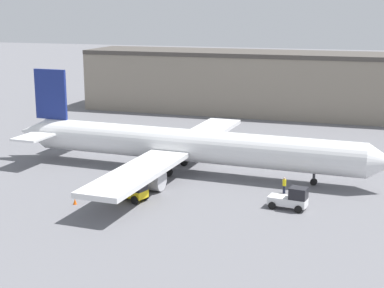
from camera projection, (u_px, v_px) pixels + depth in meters
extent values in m
plane|color=slate|center=(192.00, 172.00, 64.85)|extent=(400.00, 400.00, 0.00)
cube|color=gray|center=(303.00, 86.00, 97.72)|extent=(75.09, 11.79, 9.78)
cube|color=#47423D|center=(305.00, 55.00, 96.53)|extent=(75.09, 12.02, 0.70)
cylinder|color=silver|center=(192.00, 146.00, 64.15)|extent=(37.19, 5.47, 3.56)
cone|color=silver|center=(383.00, 162.00, 57.30)|extent=(3.02, 3.63, 3.49)
cone|color=silver|center=(34.00, 132.00, 71.19)|extent=(4.09, 3.58, 3.38)
cube|color=silver|center=(206.00, 132.00, 73.99)|extent=(5.17, 16.53, 0.50)
cube|color=silver|center=(137.00, 173.00, 55.87)|extent=(5.17, 16.53, 0.50)
cylinder|color=#B7B7BC|center=(199.00, 146.00, 72.04)|extent=(3.23, 2.48, 2.32)
cylinder|color=#B7B7BC|center=(148.00, 178.00, 58.38)|extent=(3.23, 2.48, 2.32)
cube|color=navy|center=(51.00, 94.00, 69.20)|extent=(4.14, 0.57, 5.89)
cube|color=silver|center=(70.00, 125.00, 73.76)|extent=(3.42, 4.43, 0.24)
cube|color=silver|center=(33.00, 137.00, 66.63)|extent=(3.42, 4.43, 0.24)
cylinder|color=#38383D|center=(314.00, 179.00, 60.12)|extent=(0.28, 0.28, 1.27)
cylinder|color=black|center=(314.00, 182.00, 60.18)|extent=(0.72, 0.39, 0.70)
cylinder|color=#38383D|center=(168.00, 171.00, 63.23)|extent=(0.28, 0.28, 1.27)
cylinder|color=black|center=(168.00, 172.00, 63.28)|extent=(0.92, 0.40, 0.90)
cylinder|color=#38383D|center=(184.00, 160.00, 67.45)|extent=(0.28, 0.28, 1.27)
cylinder|color=black|center=(184.00, 162.00, 67.49)|extent=(0.92, 0.40, 0.90)
cylinder|color=#1E2338|center=(284.00, 189.00, 57.55)|extent=(0.26, 0.26, 0.78)
cylinder|color=yellow|center=(284.00, 183.00, 57.39)|extent=(0.36, 0.36, 0.61)
sphere|color=tan|center=(284.00, 179.00, 57.29)|extent=(0.23, 0.23, 0.23)
cube|color=silver|center=(288.00, 201.00, 53.10)|extent=(3.62, 1.90, 0.73)
cube|color=black|center=(298.00, 193.00, 52.50)|extent=(1.68, 1.50, 1.04)
cylinder|color=black|center=(298.00, 209.00, 52.04)|extent=(0.72, 0.37, 0.69)
cylinder|color=black|center=(303.00, 204.00, 53.32)|extent=(0.72, 0.37, 0.69)
cylinder|color=black|center=(272.00, 205.00, 53.05)|extent=(0.72, 0.37, 0.69)
cylinder|color=black|center=(277.00, 201.00, 54.33)|extent=(0.72, 0.37, 0.69)
cube|color=yellow|center=(131.00, 192.00, 55.47)|extent=(3.49, 2.35, 0.71)
cube|color=black|center=(138.00, 185.00, 54.79)|extent=(1.73, 1.70, 1.02)
cube|color=#333333|center=(126.00, 182.00, 55.57)|extent=(2.20, 1.57, 0.76)
cylinder|color=black|center=(135.00, 200.00, 54.34)|extent=(0.85, 0.50, 0.80)
cylinder|color=black|center=(145.00, 196.00, 55.55)|extent=(0.85, 0.50, 0.80)
cylinder|color=black|center=(116.00, 196.00, 55.56)|extent=(0.85, 0.50, 0.80)
cylinder|color=black|center=(127.00, 192.00, 56.77)|extent=(0.85, 0.50, 0.80)
cone|color=#EF590F|center=(75.00, 202.00, 54.34)|extent=(0.36, 0.36, 0.55)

